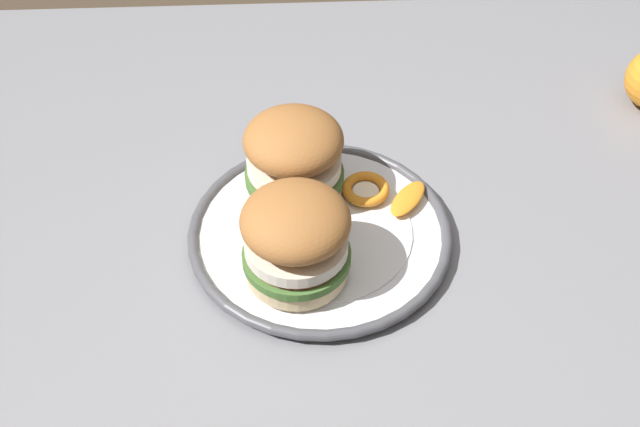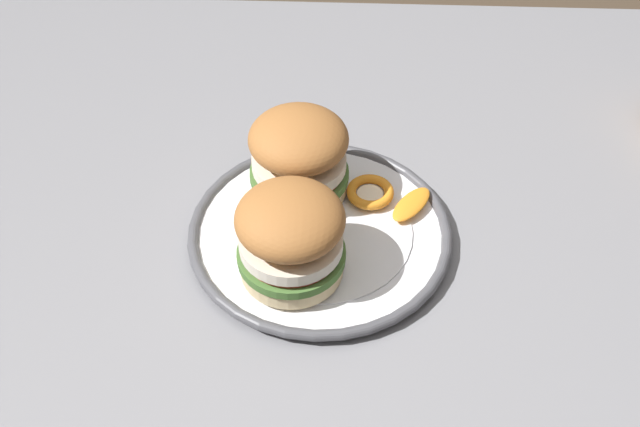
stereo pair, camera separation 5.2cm
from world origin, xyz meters
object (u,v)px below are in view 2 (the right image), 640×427
at_px(dining_table, 257,308).
at_px(sandwich_half_left, 291,235).
at_px(sandwich_half_right, 299,155).
at_px(dinner_plate, 320,233).

height_order(dining_table, sandwich_half_left, sandwich_half_left).
relative_size(sandwich_half_left, sandwich_half_right, 0.83).
height_order(sandwich_half_left, sandwich_half_right, same).
distance_m(dinner_plate, sandwich_half_right, 0.09).
distance_m(sandwich_half_left, sandwich_half_right, 0.12).
relative_size(dinner_plate, sandwich_half_right, 2.15).
bearing_deg(dining_table, sandwich_half_right, 61.64).
height_order(dining_table, sandwich_half_right, sandwich_half_right).
distance_m(dining_table, dinner_plate, 0.13).
bearing_deg(dinner_plate, dining_table, -159.35).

